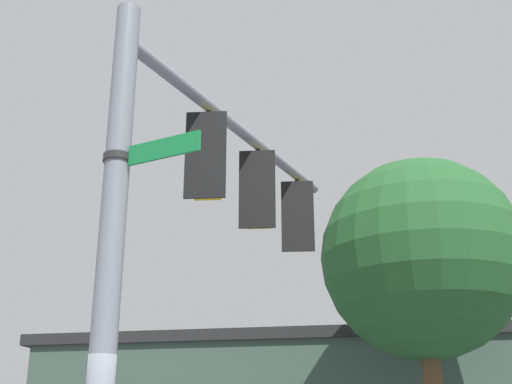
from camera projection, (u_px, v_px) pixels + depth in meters
name	position (u px, v px, depth m)	size (l,w,h in m)	color
signal_pole	(108.00, 281.00, 6.82)	(0.27, 0.27, 6.45)	slate
mast_arm	(241.00, 132.00, 10.04)	(0.17, 0.17, 5.44)	slate
traffic_light_nearest_pole	(208.00, 159.00, 9.02)	(0.54, 0.49, 1.31)	black
traffic_light_mid_inner	(258.00, 193.00, 10.22)	(0.54, 0.49, 1.31)	black
traffic_light_mid_outer	(298.00, 219.00, 11.43)	(0.54, 0.49, 1.31)	black
street_name_sign	(138.00, 154.00, 7.16)	(1.12, 0.58, 0.22)	#147238
tree_by_storefront	(422.00, 259.00, 14.57)	(4.32, 4.32, 7.59)	#4C3823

